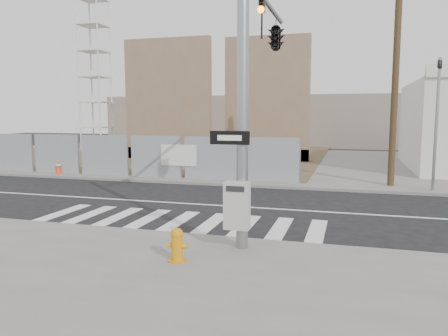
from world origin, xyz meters
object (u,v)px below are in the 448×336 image
(signal_pole, at_px, (267,54))
(crane_tower, at_px, (94,40))
(fire_hydrant, at_px, (177,245))
(traffic_cone_d, at_px, (186,171))
(traffic_cone_b, at_px, (58,167))
(traffic_cone_c, at_px, (95,167))

(signal_pole, height_order, crane_tower, crane_tower)
(fire_hydrant, distance_m, traffic_cone_d, 12.31)
(signal_pole, xyz_separation_m, fire_hydrant, (-1.05, -4.05, -4.31))
(traffic_cone_b, xyz_separation_m, traffic_cone_d, (6.82, 0.56, -0.02))
(traffic_cone_d, bearing_deg, traffic_cone_c, 179.43)
(signal_pole, xyz_separation_m, crane_tower, (-17.49, 19.05, 4.24))
(crane_tower, distance_m, fire_hydrant, 29.62)
(signal_pole, distance_m, traffic_cone_c, 13.54)
(fire_hydrant, distance_m, traffic_cone_c, 14.89)
(signal_pole, distance_m, traffic_cone_b, 14.63)
(traffic_cone_d, bearing_deg, crane_tower, 136.51)
(signal_pole, height_order, fire_hydrant, signal_pole)
(fire_hydrant, relative_size, traffic_cone_b, 1.06)
(crane_tower, distance_m, traffic_cone_b, 15.79)
(fire_hydrant, xyz_separation_m, traffic_cone_c, (-9.34, 11.59, -0.02))
(signal_pole, distance_m, traffic_cone_d, 10.16)
(crane_tower, height_order, traffic_cone_d, crane_tower)
(fire_hydrant, bearing_deg, traffic_cone_c, 118.30)
(fire_hydrant, relative_size, traffic_cone_d, 1.11)
(traffic_cone_c, xyz_separation_m, traffic_cone_d, (5.07, -0.05, -0.02))
(traffic_cone_d, bearing_deg, signal_pole, -54.65)
(traffic_cone_b, bearing_deg, signal_pole, -29.73)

